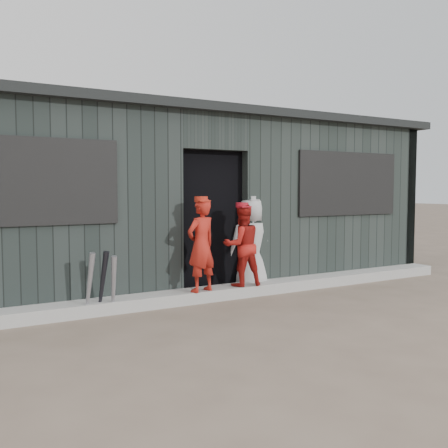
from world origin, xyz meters
TOP-DOWN VIEW (x-y plane):
  - ground at (0.00, 0.00)m, footprint 80.00×80.00m
  - curb at (0.00, 1.82)m, footprint 8.00×0.36m
  - bat_left at (-1.84, 1.66)m, footprint 0.14×0.23m
  - bat_mid at (-1.56, 1.65)m, footprint 0.10×0.23m
  - bat_right at (-1.68, 1.70)m, footprint 0.14×0.25m
  - player_red_left at (-0.40, 1.70)m, footprint 0.50×0.40m
  - player_red_right at (0.26, 1.77)m, footprint 0.59×0.48m
  - player_grey_back at (0.60, 2.07)m, footprint 0.71×0.51m
  - dugout at (-0.00, 3.50)m, footprint 8.30×3.30m

SIDE VIEW (x-z plane):
  - ground at x=0.00m, z-range 0.00..0.00m
  - curb at x=0.00m, z-range 0.00..0.15m
  - bat_mid at x=-1.56m, z-range 0.00..0.71m
  - bat_left at x=-1.84m, z-range 0.00..0.76m
  - bat_right at x=-1.68m, z-range 0.00..0.76m
  - player_grey_back at x=0.60m, z-range 0.00..1.34m
  - player_red_right at x=0.26m, z-range 0.15..1.26m
  - player_red_left at x=-0.40m, z-range 0.15..1.35m
  - dugout at x=0.00m, z-range -0.02..2.60m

